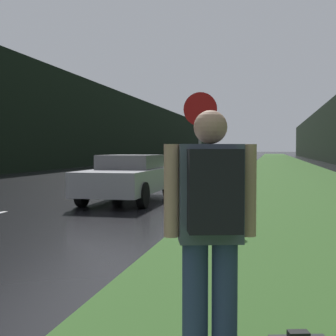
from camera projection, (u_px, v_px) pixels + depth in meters
grass_verge at (285, 167)px, 39.79m from camera, size 6.00×240.00×0.02m
lane_stripe_c at (90, 192)px, 16.83m from camera, size 0.12×3.00×0.01m
lane_stripe_d at (142, 179)px, 23.67m from camera, size 0.12×3.00×0.01m
treeline_far_side at (119, 129)px, 53.27m from camera, size 2.00×140.00×7.77m
stop_sign at (200, 141)px, 9.86m from camera, size 0.71×0.07×2.73m
hitchhiker_with_backpack at (211, 225)px, 3.08m from camera, size 0.60×0.50×1.78m
car_passing_near at (129, 177)px, 13.70m from camera, size 1.88×4.77×1.36m
car_passing_far at (204, 162)px, 29.09m from camera, size 1.86×4.01×1.36m
car_oncoming at (180, 158)px, 45.82m from camera, size 2.01×4.35×1.39m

